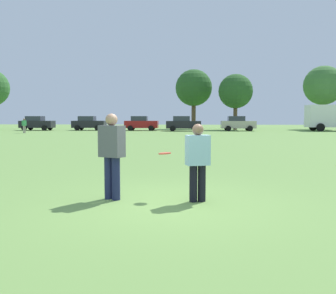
{
  "coord_description": "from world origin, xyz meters",
  "views": [
    {
      "loc": [
        0.57,
        -7.5,
        1.75
      ],
      "look_at": [
        -0.1,
        1.38,
        1.03
      ],
      "focal_mm": 40.53,
      "sensor_mm": 36.0,
      "label": 1
    }
  ],
  "objects_px": {
    "player_defender": "(198,158)",
    "parked_car_near_left": "(37,123)",
    "parked_car_center": "(141,123)",
    "parked_car_near_right": "(238,123)",
    "bystander_sideline_watcher": "(24,125)",
    "parked_car_mid_right": "(183,123)",
    "player_thrower": "(112,151)",
    "parked_car_mid_left": "(89,123)",
    "frisbee": "(165,153)"
  },
  "relations": [
    {
      "from": "bystander_sideline_watcher",
      "to": "parked_car_near_left",
      "type": "bearing_deg",
      "value": 104.93
    },
    {
      "from": "frisbee",
      "to": "parked_car_center",
      "type": "height_order",
      "value": "parked_car_center"
    },
    {
      "from": "parked_car_center",
      "to": "bystander_sideline_watcher",
      "type": "height_order",
      "value": "parked_car_center"
    },
    {
      "from": "parked_car_mid_right",
      "to": "parked_car_near_left",
      "type": "bearing_deg",
      "value": 176.64
    },
    {
      "from": "parked_car_mid_left",
      "to": "player_thrower",
      "type": "bearing_deg",
      "value": -73.28
    },
    {
      "from": "player_thrower",
      "to": "parked_car_near_right",
      "type": "xyz_separation_m",
      "value": [
        6.87,
        39.44,
        -0.1
      ]
    },
    {
      "from": "parked_car_mid_left",
      "to": "parked_car_mid_right",
      "type": "relative_size",
      "value": 1.0
    },
    {
      "from": "player_thrower",
      "to": "frisbee",
      "type": "distance_m",
      "value": 1.12
    },
    {
      "from": "player_thrower",
      "to": "parked_car_mid_left",
      "type": "height_order",
      "value": "parked_car_mid_left"
    },
    {
      "from": "player_defender",
      "to": "parked_car_center",
      "type": "xyz_separation_m",
      "value": [
        -7.03,
        40.05,
        0.03
      ]
    },
    {
      "from": "parked_car_center",
      "to": "player_defender",
      "type": "bearing_deg",
      "value": -80.05
    },
    {
      "from": "player_defender",
      "to": "parked_car_center",
      "type": "bearing_deg",
      "value": 99.95
    },
    {
      "from": "parked_car_near_left",
      "to": "bystander_sideline_watcher",
      "type": "distance_m",
      "value": 8.63
    },
    {
      "from": "parked_car_near_left",
      "to": "parked_car_near_right",
      "type": "height_order",
      "value": "same"
    },
    {
      "from": "frisbee",
      "to": "parked_car_mid_left",
      "type": "distance_m",
      "value": 42.15
    },
    {
      "from": "player_thrower",
      "to": "parked_car_mid_left",
      "type": "xyz_separation_m",
      "value": [
        -12.09,
        40.23,
        -0.1
      ]
    },
    {
      "from": "frisbee",
      "to": "parked_car_near_left",
      "type": "height_order",
      "value": "parked_car_near_left"
    },
    {
      "from": "player_defender",
      "to": "parked_car_mid_left",
      "type": "relative_size",
      "value": 0.38
    },
    {
      "from": "player_thrower",
      "to": "parked_car_center",
      "type": "bearing_deg",
      "value": 97.46
    },
    {
      "from": "player_defender",
      "to": "parked_car_near_left",
      "type": "height_order",
      "value": "parked_car_near_left"
    },
    {
      "from": "parked_car_mid_left",
      "to": "parked_car_mid_right",
      "type": "bearing_deg",
      "value": -8.34
    },
    {
      "from": "player_thrower",
      "to": "parked_car_mid_right",
      "type": "bearing_deg",
      "value": 89.75
    },
    {
      "from": "player_thrower",
      "to": "parked_car_mid_left",
      "type": "bearing_deg",
      "value": 106.72
    },
    {
      "from": "frisbee",
      "to": "bystander_sideline_watcher",
      "type": "relative_size",
      "value": 0.17
    },
    {
      "from": "parked_car_mid_left",
      "to": "parked_car_near_right",
      "type": "distance_m",
      "value": 18.97
    },
    {
      "from": "player_thrower",
      "to": "parked_car_near_left",
      "type": "distance_m",
      "value": 43.74
    },
    {
      "from": "frisbee",
      "to": "bystander_sideline_watcher",
      "type": "xyz_separation_m",
      "value": [
        -17.57,
        31.01,
        -0.09
      ]
    },
    {
      "from": "parked_car_near_left",
      "to": "player_defender",
      "type": "bearing_deg",
      "value": -62.65
    },
    {
      "from": "parked_car_center",
      "to": "parked_car_near_right",
      "type": "height_order",
      "value": "same"
    },
    {
      "from": "player_defender",
      "to": "parked_car_near_left",
      "type": "distance_m",
      "value": 44.61
    },
    {
      "from": "parked_car_mid_left",
      "to": "parked_car_center",
      "type": "bearing_deg",
      "value": -2.12
    },
    {
      "from": "parked_car_center",
      "to": "player_thrower",
      "type": "bearing_deg",
      "value": -82.54
    },
    {
      "from": "player_thrower",
      "to": "player_defender",
      "type": "relative_size",
      "value": 1.13
    },
    {
      "from": "player_thrower",
      "to": "bystander_sideline_watcher",
      "type": "bearing_deg",
      "value": 117.83
    },
    {
      "from": "player_defender",
      "to": "player_thrower",
      "type": "bearing_deg",
      "value": 177.64
    },
    {
      "from": "parked_car_mid_right",
      "to": "parked_car_near_right",
      "type": "bearing_deg",
      "value": 8.55
    },
    {
      "from": "frisbee",
      "to": "parked_car_mid_right",
      "type": "xyz_separation_m",
      "value": [
        -0.93,
        38.24,
        -0.04
      ]
    },
    {
      "from": "player_defender",
      "to": "frisbee",
      "type": "distance_m",
      "value": 0.75
    },
    {
      "from": "frisbee",
      "to": "parked_car_near_left",
      "type": "bearing_deg",
      "value": 116.7
    },
    {
      "from": "player_defender",
      "to": "parked_car_mid_left",
      "type": "height_order",
      "value": "parked_car_mid_left"
    },
    {
      "from": "player_defender",
      "to": "bystander_sideline_watcher",
      "type": "relative_size",
      "value": 1.02
    },
    {
      "from": "parked_car_mid_right",
      "to": "parked_car_near_right",
      "type": "height_order",
      "value": "same"
    },
    {
      "from": "player_defender",
      "to": "frisbee",
      "type": "height_order",
      "value": "player_defender"
    },
    {
      "from": "parked_car_mid_left",
      "to": "bystander_sideline_watcher",
      "type": "relative_size",
      "value": 2.71
    },
    {
      "from": "player_thrower",
      "to": "player_defender",
      "type": "bearing_deg",
      "value": -2.36
    },
    {
      "from": "parked_car_mid_left",
      "to": "parked_car_mid_right",
      "type": "xyz_separation_m",
      "value": [
        12.26,
        -1.8,
        0.0
      ]
    },
    {
      "from": "parked_car_near_left",
      "to": "parked_car_center",
      "type": "bearing_deg",
      "value": 1.85
    },
    {
      "from": "parked_car_center",
      "to": "parked_car_near_right",
      "type": "bearing_deg",
      "value": -2.54
    },
    {
      "from": "parked_car_center",
      "to": "parked_car_near_right",
      "type": "xyz_separation_m",
      "value": [
        12.1,
        -0.54,
        0.0
      ]
    },
    {
      "from": "player_defender",
      "to": "parked_car_near_right",
      "type": "distance_m",
      "value": 39.84
    }
  ]
}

